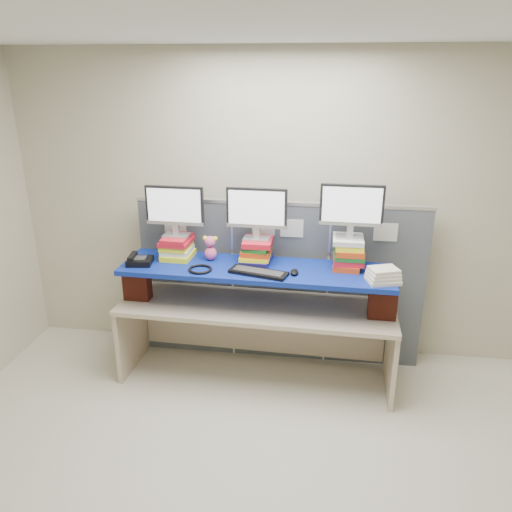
# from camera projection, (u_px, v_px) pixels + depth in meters

# --- Properties ---
(room) EXTENTS (5.00, 4.00, 2.80)m
(room) POSITION_uv_depth(u_px,v_px,m) (251.00, 305.00, 2.70)
(room) COLOR #BDB59B
(room) RESTS_ON ground
(cubicle_partition) EXTENTS (2.60, 0.06, 1.53)m
(cubicle_partition) POSITION_uv_depth(u_px,v_px,m) (280.00, 282.00, 4.57)
(cubicle_partition) COLOR #464B52
(cubicle_partition) RESTS_ON ground
(desk) EXTENTS (2.37, 0.76, 0.71)m
(desk) POSITION_uv_depth(u_px,v_px,m) (256.00, 320.00, 4.30)
(desk) COLOR #BBA88E
(desk) RESTS_ON ground
(brick_pier_left) EXTENTS (0.23, 0.13, 0.30)m
(brick_pier_left) POSITION_uv_depth(u_px,v_px,m) (137.00, 283.00, 4.32)
(brick_pier_left) COLOR maroon
(brick_pier_left) RESTS_ON desk
(brick_pier_right) EXTENTS (0.23, 0.13, 0.30)m
(brick_pier_right) POSITION_uv_depth(u_px,v_px,m) (383.00, 300.00, 3.99)
(brick_pier_right) COLOR maroon
(brick_pier_right) RESTS_ON desk
(blue_board) EXTENTS (2.27, 0.64, 0.04)m
(blue_board) POSITION_uv_depth(u_px,v_px,m) (256.00, 270.00, 4.14)
(blue_board) COLOR #0B1B8E
(blue_board) RESTS_ON brick_pier_left
(book_stack_left) EXTENTS (0.27, 0.30, 0.19)m
(book_stack_left) POSITION_uv_depth(u_px,v_px,m) (177.00, 247.00, 4.32)
(book_stack_left) COLOR yellow
(book_stack_left) RESTS_ON blue_board
(book_stack_center) EXTENTS (0.27, 0.31, 0.20)m
(book_stack_center) POSITION_uv_depth(u_px,v_px,m) (257.00, 251.00, 4.21)
(book_stack_center) COLOR navy
(book_stack_center) RESTS_ON blue_board
(book_stack_right) EXTENTS (0.26, 0.30, 0.26)m
(book_stack_right) POSITION_uv_depth(u_px,v_px,m) (349.00, 252.00, 4.08)
(book_stack_right) COLOR #C83E12
(book_stack_right) RESTS_ON blue_board
(monitor_left) EXTENTS (0.50, 0.15, 0.44)m
(monitor_left) POSITION_uv_depth(u_px,v_px,m) (175.00, 208.00, 4.20)
(monitor_left) COLOR #ACACB1
(monitor_left) RESTS_ON book_stack_left
(monitor_center) EXTENTS (0.50, 0.15, 0.44)m
(monitor_center) POSITION_uv_depth(u_px,v_px,m) (257.00, 211.00, 4.09)
(monitor_center) COLOR #ACACB1
(monitor_center) RESTS_ON book_stack_center
(monitor_right) EXTENTS (0.50, 0.15, 0.44)m
(monitor_right) POSITION_uv_depth(u_px,v_px,m) (352.00, 208.00, 3.94)
(monitor_right) COLOR #ACACB1
(monitor_right) RESTS_ON book_stack_right
(keyboard) EXTENTS (0.50, 0.27, 0.03)m
(keyboard) POSITION_uv_depth(u_px,v_px,m) (258.00, 272.00, 3.99)
(keyboard) COLOR black
(keyboard) RESTS_ON blue_board
(mouse) EXTENTS (0.10, 0.13, 0.04)m
(mouse) POSITION_uv_depth(u_px,v_px,m) (294.00, 272.00, 3.99)
(mouse) COLOR black
(mouse) RESTS_ON blue_board
(desk_phone) EXTENTS (0.22, 0.21, 0.09)m
(desk_phone) POSITION_uv_depth(u_px,v_px,m) (139.00, 260.00, 4.19)
(desk_phone) COLOR black
(desk_phone) RESTS_ON blue_board
(headset) EXTENTS (0.21, 0.21, 0.02)m
(headset) POSITION_uv_depth(u_px,v_px,m) (200.00, 269.00, 4.06)
(headset) COLOR black
(headset) RESTS_ON blue_board
(plush_toy) EXTENTS (0.13, 0.09, 0.22)m
(plush_toy) POSITION_uv_depth(u_px,v_px,m) (210.00, 248.00, 4.25)
(plush_toy) COLOR #EA5991
(plush_toy) RESTS_ON blue_board
(binder_stack) EXTENTS (0.28, 0.25, 0.11)m
(binder_stack) POSITION_uv_depth(u_px,v_px,m) (383.00, 276.00, 3.83)
(binder_stack) COLOR beige
(binder_stack) RESTS_ON blue_board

